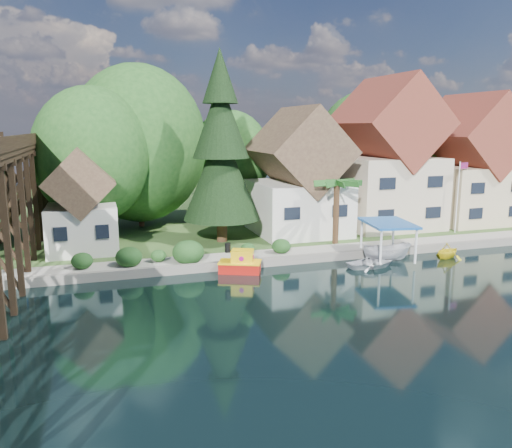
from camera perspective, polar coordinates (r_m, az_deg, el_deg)
The scene contains 17 objects.
ground at distance 28.02m, azimuth 3.75°, elevation -9.38°, with size 140.00×140.00×0.00m, color black.
bank at distance 59.98m, azimuth -8.07°, elevation 1.84°, with size 140.00×52.00×0.50m, color #2F4D1F.
seawall at distance 36.42m, azimuth 5.08°, elevation -4.03°, with size 60.00×0.40×0.62m, color slate.
promenade at distance 38.30m, azimuth 7.11°, elevation -2.98°, with size 50.00×2.60×0.06m, color gray.
house_left at distance 43.95m, azimuth 4.81°, elevation 4.98°, with size 7.64×8.64×11.02m.
house_center at distance 48.39m, azimuth 14.59°, elevation 6.75°, with size 8.65×9.18×13.89m.
house_right at distance 53.37m, azimuth 23.12°, elevation 5.90°, with size 8.15×8.64×12.45m.
shed at distance 39.41m, azimuth -19.34°, elevation 1.76°, with size 5.09×5.40×7.85m.
bg_trees at distance 46.96m, azimuth -4.48°, elevation 8.01°, with size 49.90×13.30×10.57m.
shrubs at distance 35.12m, azimuth -8.79°, elevation -3.14°, with size 15.76×2.47×1.70m.
conifer at distance 40.14m, azimuth -4.03°, elevation 8.31°, with size 6.21×6.21×15.28m.
palm_tree at distance 40.01m, azimuth 9.23°, elevation 4.46°, with size 4.94×4.94×5.46m.
flagpole at distance 47.26m, azimuth 22.20°, elevation 3.67°, with size 0.98×0.19×6.29m.
tugboat at distance 34.08m, azimuth -1.79°, elevation -4.52°, with size 3.23×2.56×2.07m.
boat_white_a at distance 36.27m, azimuth 13.03°, elevation -4.27°, with size 2.48×3.47×0.72m, color white.
boat_canopy at distance 37.99m, azimuth 14.76°, elevation -2.25°, with size 3.88×5.03×2.93m.
boat_yellow at distance 40.37m, azimuth 21.07°, elevation -2.74°, with size 2.15×2.49×1.31m, color yellow.
Camera 1 is at (-9.60, -24.43, 9.79)m, focal length 35.00 mm.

